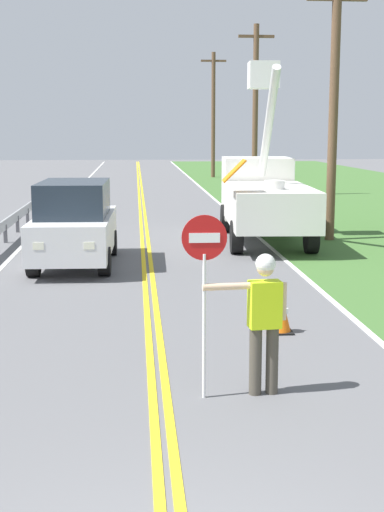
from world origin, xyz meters
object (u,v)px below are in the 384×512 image
object	(u,v)px
stop_sign_paddle	(204,265)
oncoming_suv_nearest	(75,223)
utility_pole_far	(213,113)
utility_bucket_truck	(263,194)
utility_pole_near	(334,106)
utility_pole_mid	(255,108)
traffic_cone_lead	(281,313)
flagger_worker	(264,315)

from	to	relation	value
stop_sign_paddle	oncoming_suv_nearest	size ratio (longest dim) A/B	0.50
utility_pole_far	utility_bucket_truck	bearing A→B (deg)	-93.20
utility_bucket_truck	utility_pole_near	size ratio (longest dim) A/B	0.89
utility_bucket_truck	utility_pole_far	xyz separation A→B (m)	(1.69, 30.32, 3.16)
oncoming_suv_nearest	utility_pole_far	bearing A→B (deg)	78.21
stop_sign_paddle	utility_pole_mid	xyz separation A→B (m)	(5.25, 28.15, 2.75)
utility_pole_near	traffic_cone_lead	distance (m)	11.42
traffic_cone_lead	utility_pole_far	bearing A→B (deg)	85.48
flagger_worker	oncoming_suv_nearest	xyz separation A→B (m)	(-3.12, 9.30, 0.01)
stop_sign_paddle	utility_bucket_truck	xyz separation A→B (m)	(3.08, 13.24, -0.30)
utility_bucket_truck	stop_sign_paddle	bearing A→B (deg)	-103.10
utility_pole_mid	utility_pole_far	world-z (taller)	utility_pole_far
flagger_worker	utility_pole_mid	xyz separation A→B (m)	(4.49, 28.07, 3.41)
oncoming_suv_nearest	utility_pole_far	distance (m)	35.08
utility_pole_near	flagger_worker	bearing A→B (deg)	-108.62
oncoming_suv_nearest	traffic_cone_lead	xyz separation A→B (m)	(3.92, -6.50, -0.72)
utility_pole_mid	utility_pole_far	xyz separation A→B (m)	(-0.48, 15.41, 0.12)
utility_pole_mid	utility_pole_near	bearing A→B (deg)	-90.43
utility_bucket_truck	traffic_cone_lead	world-z (taller)	utility_bucket_truck
flagger_worker	utility_pole_mid	bearing A→B (deg)	80.92
oncoming_suv_nearest	traffic_cone_lead	bearing A→B (deg)	-58.92
flagger_worker	utility_pole_near	world-z (taller)	utility_pole_near
oncoming_suv_nearest	traffic_cone_lead	world-z (taller)	oncoming_suv_nearest
utility_pole_mid	utility_pole_far	distance (m)	15.41
flagger_worker	stop_sign_paddle	world-z (taller)	stop_sign_paddle
flagger_worker	utility_pole_far	world-z (taller)	utility_pole_far
flagger_worker	utility_bucket_truck	bearing A→B (deg)	80.02
traffic_cone_lead	oncoming_suv_nearest	bearing A→B (deg)	121.08
stop_sign_paddle	traffic_cone_lead	world-z (taller)	stop_sign_paddle
utility_bucket_truck	oncoming_suv_nearest	size ratio (longest dim) A/B	1.49
traffic_cone_lead	flagger_worker	bearing A→B (deg)	-105.84
flagger_worker	stop_sign_paddle	distance (m)	1.02
utility_pole_near	utility_pole_far	size ratio (longest dim) A/B	0.88
flagger_worker	oncoming_suv_nearest	bearing A→B (deg)	108.56
flagger_worker	utility_bucket_truck	size ratio (longest dim) A/B	0.26
stop_sign_paddle	traffic_cone_lead	xyz separation A→B (m)	(1.56, 2.88, -1.37)
stop_sign_paddle	utility_pole_mid	size ratio (longest dim) A/B	0.27
utility_pole_near	traffic_cone_lead	world-z (taller)	utility_pole_near
oncoming_suv_nearest	utility_pole_far	world-z (taller)	utility_pole_far
utility_bucket_truck	utility_pole_mid	size ratio (longest dim) A/B	0.81
flagger_worker	utility_pole_mid	distance (m)	28.63
flagger_worker	utility_pole_far	size ratio (longest dim) A/B	0.21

